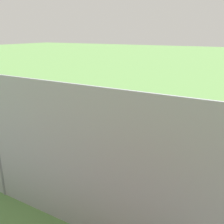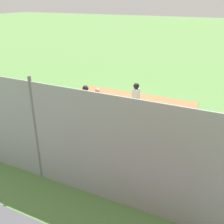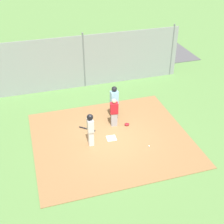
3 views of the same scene
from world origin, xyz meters
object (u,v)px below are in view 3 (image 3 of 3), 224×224
Objects in this scene: runner at (90,128)px; baseball_bat at (87,129)px; catcher_mask at (127,124)px; parked_car_red at (21,62)px; umpire at (114,102)px; home_plate at (111,138)px; catcher at (114,112)px; baseball at (149,146)px.

baseball_bat is at bearing 87.37° from runner.
parked_car_red is at bearing -60.91° from catcher_mask.
home_plate is at bearing -24.51° from umpire.
catcher is at bearing -56.94° from parked_car_red.
runner is 2.42m from catcher_mask.
parked_car_red is at bearing -63.78° from baseball.
home_plate is 5.95× the size of baseball.
baseball_bat is (-0.09, -1.17, -0.88)m from runner.
parked_car_red is at bearing -153.51° from umpire.
baseball is (-1.45, 1.09, 0.03)m from home_plate.
baseball_bat is 11.61× the size of baseball.
runner is at bearing -67.76° from parked_car_red.
parked_car_red reaches higher than catcher_mask.
runner is 2.78m from baseball.
home_plate is 1.83× the size of catcher_mask.
baseball is (-2.37, 2.13, 0.01)m from baseball_bat.
parked_car_red reaches higher than home_plate.
baseball is at bearing 34.63° from catcher.
umpire is (-0.66, -1.68, 0.94)m from home_plate.
umpire is 3.02m from baseball.
catcher_mask is (-0.39, 0.88, -0.89)m from umpire.
baseball_bat is at bearing -6.73° from catcher_mask.
runner is (1.01, 0.14, 0.90)m from home_plate.
runner reaches higher than parked_car_red.
baseball is at bearing -19.57° from runner.
baseball_bat is at bearing -70.90° from umpire.
runner is 1.87× the size of baseball_bat.
home_plate is at bearing -36.92° from baseball.
baseball is at bearing 12.85° from umpire.
home_plate is 1.33m from catcher.
baseball reaches higher than home_plate.
umpire is 1.31m from catcher_mask.
catcher is 1.74× the size of baseball_bat.
catcher_mask is (-0.61, 0.20, -0.71)m from catcher.
runner is at bearing 7.82° from home_plate.
catcher_mask is 3.24× the size of baseball.
umpire reaches higher than catcher_mask.
runner is 9.61m from parked_car_red.
catcher reaches higher than baseball.
umpire reaches higher than home_plate.
catcher_mask is at bearing 26.17° from runner.
home_plate is 0.10× the size of parked_car_red.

